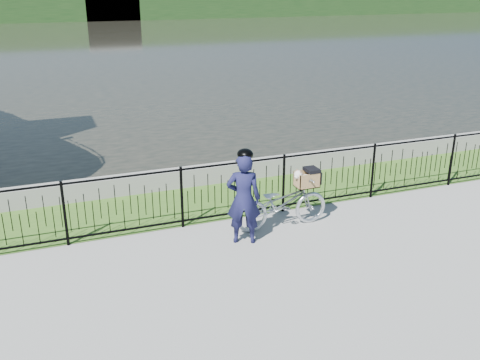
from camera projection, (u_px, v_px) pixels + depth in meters
name	position (u px, v px, depth m)	size (l,w,h in m)	color
ground	(269.00, 257.00, 8.64)	(120.00, 120.00, 0.00)	gray
grass_strip	(218.00, 199.00, 10.92)	(60.00, 2.00, 0.01)	#3A611E
water	(79.00, 45.00, 37.54)	(120.00, 120.00, 0.00)	#28271E
quay_wall	(203.00, 175.00, 11.72)	(60.00, 0.30, 0.40)	gray
fence	(234.00, 190.00, 9.84)	(14.00, 0.06, 1.15)	black
far_treeline	(56.00, 7.00, 60.66)	(120.00, 6.00, 3.00)	#1F3E18
far_building_right	(111.00, 6.00, 61.32)	(6.00, 3.00, 3.20)	#AB9D89
bicycle_rig	(282.00, 202.00, 9.55)	(1.77, 0.62, 1.07)	silver
cyclist	(244.00, 197.00, 8.88)	(0.67, 0.56, 1.65)	#141539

